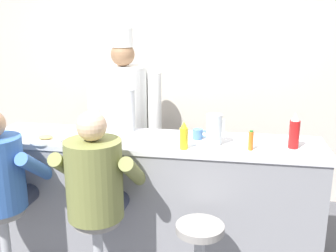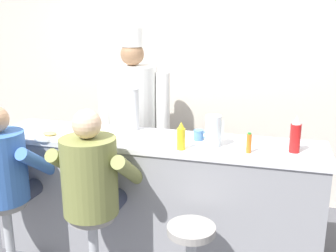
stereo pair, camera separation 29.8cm
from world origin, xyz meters
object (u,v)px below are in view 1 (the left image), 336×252
object	(u,v)px
hot_sauce_bottle_orange	(251,141)
water_pitcher_clear	(214,130)
breakfast_plate	(46,139)
diner_seated_olive	(96,184)
ketchup_bottle_red	(294,132)
empty_stool_round	(199,252)
cup_stack_steel	(130,110)
cook_in_whites_near	(125,116)
diner_seated_blue	(0,178)
mustard_bottle_yellow	(184,136)
coffee_mug_blue	(198,134)
cereal_bowl	(88,135)

from	to	relation	value
hot_sauce_bottle_orange	water_pitcher_clear	distance (m)	0.29
breakfast_plate	diner_seated_olive	distance (m)	0.63
ketchup_bottle_red	empty_stool_round	bearing A→B (deg)	-140.94
cup_stack_steel	empty_stool_round	distance (m)	1.27
cook_in_whites_near	diner_seated_blue	bearing A→B (deg)	-115.76
ketchup_bottle_red	cup_stack_steel	world-z (taller)	cup_stack_steel
cook_in_whites_near	ketchup_bottle_red	bearing A→B (deg)	-26.16
water_pitcher_clear	diner_seated_blue	size ratio (longest dim) A/B	0.17
mustard_bottle_yellow	coffee_mug_blue	world-z (taller)	mustard_bottle_yellow
empty_stool_round	cook_in_whites_near	xyz separation A→B (m)	(-0.85, 1.23, 0.61)
ketchup_bottle_red	mustard_bottle_yellow	size ratio (longest dim) A/B	1.28
mustard_bottle_yellow	empty_stool_round	bearing A→B (deg)	-65.26
water_pitcher_clear	diner_seated_blue	bearing A→B (deg)	-162.74
mustard_bottle_yellow	hot_sauce_bottle_orange	xyz separation A→B (m)	(0.47, 0.06, -0.03)
diner_seated_blue	diner_seated_olive	distance (m)	0.72
diner_seated_olive	cook_in_whites_near	distance (m)	1.22
ketchup_bottle_red	cook_in_whites_near	bearing A→B (deg)	153.84
hot_sauce_bottle_orange	cereal_bowl	size ratio (longest dim) A/B	0.88
water_pitcher_clear	diner_seated_olive	bearing A→B (deg)	-149.01
water_pitcher_clear	cereal_bowl	bearing A→B (deg)	-179.35
water_pitcher_clear	cereal_bowl	xyz separation A→B (m)	(-0.99, -0.01, -0.09)
coffee_mug_blue	diner_seated_olive	world-z (taller)	diner_seated_olive
breakfast_plate	diner_seated_blue	xyz separation A→B (m)	(-0.20, -0.32, -0.20)
ketchup_bottle_red	cook_in_whites_near	distance (m)	1.65
breakfast_plate	cup_stack_steel	bearing A→B (deg)	34.66
ketchup_bottle_red	diner_seated_blue	world-z (taller)	diner_seated_blue
cup_stack_steel	diner_seated_blue	bearing A→B (deg)	-137.25
hot_sauce_bottle_orange	cereal_bowl	distance (m)	1.26
empty_stool_round	hot_sauce_bottle_orange	bearing A→B (deg)	52.01
mustard_bottle_yellow	breakfast_plate	distance (m)	1.07
diner_seated_olive	breakfast_plate	bearing A→B (deg)	148.14
empty_stool_round	cereal_bowl	bearing A→B (deg)	152.97
hot_sauce_bottle_orange	coffee_mug_blue	size ratio (longest dim) A/B	1.23
diner_seated_blue	breakfast_plate	bearing A→B (deg)	57.53
diner_seated_olive	cereal_bowl	bearing A→B (deg)	116.61
water_pitcher_clear	cook_in_whites_near	bearing A→B (deg)	140.62
mustard_bottle_yellow	diner_seated_blue	bearing A→B (deg)	-166.15
ketchup_bottle_red	cereal_bowl	size ratio (longest dim) A/B	1.59
water_pitcher_clear	cup_stack_steel	distance (m)	0.76
mustard_bottle_yellow	diner_seated_blue	world-z (taller)	diner_seated_blue
hot_sauce_bottle_orange	coffee_mug_blue	distance (m)	0.44
cereal_bowl	diner_seated_olive	xyz separation A→B (m)	(0.22, -0.45, -0.20)
ketchup_bottle_red	empty_stool_round	distance (m)	1.08
mustard_bottle_yellow	diner_seated_blue	distance (m)	1.34
cereal_bowl	cup_stack_steel	distance (m)	0.41
breakfast_plate	diner_seated_blue	size ratio (longest dim) A/B	0.19
water_pitcher_clear	empty_stool_round	world-z (taller)	water_pitcher_clear
cook_in_whites_near	coffee_mug_blue	bearing A→B (deg)	-38.95
cup_stack_steel	diner_seated_blue	size ratio (longest dim) A/B	0.26
water_pitcher_clear	breakfast_plate	bearing A→B (deg)	-173.75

